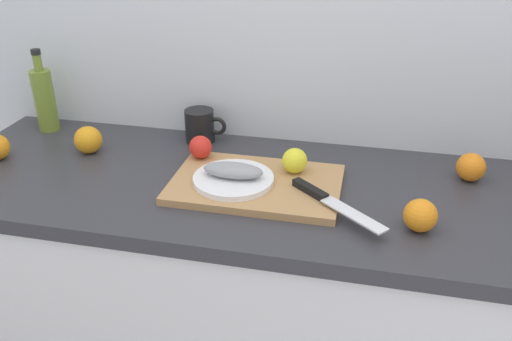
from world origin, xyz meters
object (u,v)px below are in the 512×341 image
(fish_fillet, at_px, (233,170))
(chef_knife, at_px, (325,198))
(lemon_0, at_px, (295,161))
(cutting_board, at_px, (256,184))
(olive_oil_bottle, at_px, (44,98))
(coffee_mug_0, at_px, (200,126))
(white_plate, at_px, (233,179))

(fish_fillet, relative_size, chef_knife, 0.64)
(fish_fillet, distance_m, lemon_0, 0.17)
(cutting_board, relative_size, fish_fillet, 2.79)
(olive_oil_bottle, bearing_deg, fish_fillet, -20.30)
(fish_fillet, height_order, olive_oil_bottle, olive_oil_bottle)
(lemon_0, bearing_deg, coffee_mug_0, 150.53)
(white_plate, relative_size, coffee_mug_0, 1.62)
(white_plate, relative_size, chef_knife, 0.86)
(lemon_0, distance_m, coffee_mug_0, 0.36)
(fish_fillet, bearing_deg, lemon_0, 31.57)
(lemon_0, relative_size, olive_oil_bottle, 0.26)
(cutting_board, xyz_separation_m, fish_fillet, (-0.06, -0.02, 0.04))
(lemon_0, height_order, olive_oil_bottle, olive_oil_bottle)
(cutting_board, relative_size, olive_oil_bottle, 1.66)
(white_plate, relative_size, lemon_0, 3.10)
(cutting_board, distance_m, olive_oil_bottle, 0.77)
(cutting_board, height_order, white_plate, white_plate)
(coffee_mug_0, bearing_deg, olive_oil_bottle, -178.14)
(chef_knife, bearing_deg, olive_oil_bottle, -158.05)
(lemon_0, xyz_separation_m, coffee_mug_0, (-0.32, 0.18, -0.00))
(olive_oil_bottle, bearing_deg, cutting_board, -17.66)
(cutting_board, relative_size, lemon_0, 6.48)
(cutting_board, height_order, olive_oil_bottle, olive_oil_bottle)
(lemon_0, relative_size, coffee_mug_0, 0.52)
(cutting_board, distance_m, fish_fillet, 0.07)
(cutting_board, distance_m, white_plate, 0.06)
(cutting_board, xyz_separation_m, lemon_0, (0.09, 0.07, 0.04))
(chef_knife, distance_m, olive_oil_bottle, 0.97)
(chef_knife, xyz_separation_m, olive_oil_bottle, (-0.92, 0.30, 0.08))
(cutting_board, height_order, coffee_mug_0, coffee_mug_0)
(lemon_0, bearing_deg, white_plate, -148.43)
(fish_fillet, relative_size, olive_oil_bottle, 0.60)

